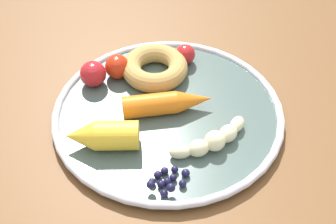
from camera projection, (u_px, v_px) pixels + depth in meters
dining_table at (143, 134)px, 0.84m from camera, size 1.18×0.96×0.70m
plate at (168, 113)px, 0.76m from camera, size 0.36×0.36×0.02m
banana at (213, 140)px, 0.70m from camera, size 0.09×0.11×0.03m
carrot_orange at (168, 103)px, 0.75m from camera, size 0.07×0.14×0.03m
carrot_yellow at (102, 136)px, 0.69m from camera, size 0.06×0.11×0.04m
donut at (155, 68)px, 0.81m from camera, size 0.12×0.12×0.03m
blueberry_pile at (167, 180)px, 0.65m from camera, size 0.05×0.05×0.02m
tomato_near at (117, 67)px, 0.80m from camera, size 0.04×0.04×0.04m
tomato_mid at (93, 74)px, 0.79m from camera, size 0.04×0.04×0.04m
tomato_far at (185, 54)px, 0.83m from camera, size 0.03×0.03×0.03m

